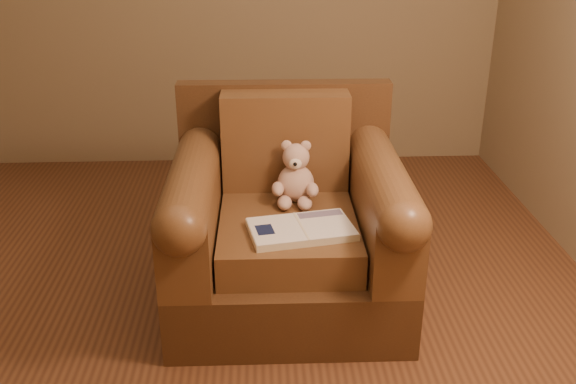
{
  "coord_description": "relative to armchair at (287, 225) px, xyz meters",
  "views": [
    {
      "loc": [
        0.24,
        -2.81,
        1.82
      ],
      "look_at": [
        0.36,
        -0.07,
        0.61
      ],
      "focal_mm": 40.0,
      "sensor_mm": 36.0,
      "label": 1
    }
  ],
  "objects": [
    {
      "name": "floor",
      "position": [
        -0.36,
        -0.04,
        -0.39
      ],
      "size": [
        4.0,
        4.0,
        0.0
      ],
      "primitive_type": "plane",
      "color": "brown",
      "rests_on": "ground"
    },
    {
      "name": "armchair",
      "position": [
        0.0,
        0.0,
        0.0
      ],
      "size": [
        1.13,
        1.07,
        1.01
      ],
      "rotation": [
        0.0,
        0.0,
        -0.01
      ],
      "color": "#482D18",
      "rests_on": "floor"
    },
    {
      "name": "teddy_bear",
      "position": [
        0.05,
        0.09,
        0.21
      ],
      "size": [
        0.23,
        0.26,
        0.32
      ],
      "rotation": [
        0.0,
        0.0,
        -0.1
      ],
      "color": "#CAA18D",
      "rests_on": "armchair"
    },
    {
      "name": "guidebook",
      "position": [
        0.05,
        -0.26,
        0.11
      ],
      "size": [
        0.51,
        0.36,
        0.04
      ],
      "rotation": [
        0.0,
        0.0,
        0.19
      ],
      "color": "beige",
      "rests_on": "armchair"
    },
    {
      "name": "side_table",
      "position": [
        0.25,
        0.68,
        -0.06
      ],
      "size": [
        0.44,
        0.44,
        0.61
      ],
      "color": "gold",
      "rests_on": "floor"
    }
  ]
}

